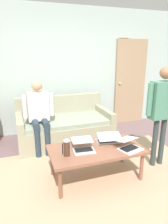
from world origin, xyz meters
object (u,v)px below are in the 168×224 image
at_px(couch, 64,127).
at_px(laptop_right, 129,145).
at_px(interior_door, 130,82).
at_px(laptop_center, 108,139).
at_px(coffee_table, 96,151).
at_px(french_press, 67,148).
at_px(laptop_left, 83,147).
at_px(person_standing, 163,105).
at_px(person_seated, 39,112).

relative_size(couch, laptop_right, 4.61).
xyz_separation_m(interior_door, laptop_center, (1.50, 1.90, -0.52)).
bearing_deg(coffee_table, couch, -85.03).
bearing_deg(laptop_center, laptop_right, 121.85).
bearing_deg(coffee_table, laptop_center, -152.34).
height_order(coffee_table, french_press, french_press).
xyz_separation_m(interior_door, french_press, (2.19, 2.09, -0.45)).
bearing_deg(interior_door, laptop_center, 51.71).
height_order(laptop_left, laptop_center, laptop_center).
relative_size(interior_door, laptop_left, 5.65).
xyz_separation_m(laptop_left, person_standing, (-1.25, 0.01, 0.49)).
relative_size(coffee_table, person_standing, 0.84).
xyz_separation_m(laptop_left, laptop_center, (-0.43, -0.11, -0.00)).
bearing_deg(laptop_left, person_seated, -69.07).
bearing_deg(interior_door, laptop_left, 46.16).
distance_m(interior_door, laptop_right, 2.60).
height_order(couch, person_seated, person_seated).
xyz_separation_m(interior_door, person_standing, (0.68, 2.02, -0.02)).
height_order(coffee_table, person_seated, person_seated).
bearing_deg(laptop_left, laptop_center, -165.49).
relative_size(laptop_right, person_standing, 0.25).
bearing_deg(person_standing, person_seated, -34.40).
height_order(laptop_center, person_seated, person_seated).
relative_size(interior_door, french_press, 8.36).
bearing_deg(laptop_center, person_seated, -50.02).
height_order(couch, laptop_left, couch).
height_order(french_press, person_standing, person_standing).
height_order(laptop_center, laptop_right, laptop_right).
distance_m(coffee_table, laptop_right, 0.46).
distance_m(laptop_right, french_press, 0.87).
distance_m(couch, laptop_left, 1.40).
height_order(interior_door, laptop_right, interior_door).
xyz_separation_m(couch, coffee_table, (-0.12, 1.40, 0.12)).
relative_size(interior_door, person_standing, 1.31).
distance_m(person_standing, person_seated, 2.07).
bearing_deg(laptop_center, laptop_left, 14.51).
bearing_deg(laptop_right, french_press, -6.04).
bearing_deg(person_seated, laptop_right, 128.36).
distance_m(interior_door, laptop_center, 2.47).
xyz_separation_m(laptop_left, laptop_right, (-0.61, 0.18, 0.00)).
relative_size(laptop_right, french_press, 1.61).
bearing_deg(french_press, person_standing, -177.13).
relative_size(laptop_center, laptop_right, 0.96).
bearing_deg(person_standing, couch, -49.40).
bearing_deg(coffee_table, laptop_left, -5.22).
xyz_separation_m(couch, laptop_left, (0.06, 1.38, 0.21)).
bearing_deg(laptop_right, laptop_center, -58.15).
xyz_separation_m(laptop_center, laptop_right, (-0.18, 0.29, 0.00)).
bearing_deg(couch, french_press, 77.68).
relative_size(coffee_table, laptop_right, 3.32).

